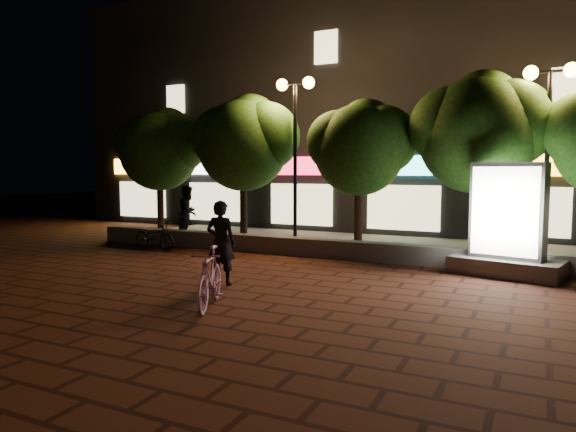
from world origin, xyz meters
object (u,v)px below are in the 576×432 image
Objects in this scene: tree_mid at (361,144)px; ad_kiosk at (507,230)px; tree_right at (480,128)px; rider at (221,243)px; scooter_parked at (155,236)px; street_lamp_right at (549,112)px; pedestrian at (188,212)px; tree_far_left at (161,146)px; scooter_pink at (210,278)px; street_lamp_left at (295,118)px; tree_left at (245,140)px.

tree_mid reaches higher than ad_kiosk.
tree_right reaches higher than ad_kiosk.
rider reaches higher than scooter_parked.
street_lamp_right is 11.39m from pedestrian.
tree_far_left is at bearing 178.79° from street_lamp_right.
scooter_pink is (-0.41, -7.30, -2.68)m from tree_mid.
street_lamp_left is at bearing -100.89° from pedestrian.
tree_right is 2.80× the size of rider.
tree_far_left is at bearing -180.00° from tree_right.
tree_far_left is 2.56× the size of rider.
scooter_pink is (-3.72, -7.30, -3.03)m from tree_right.
tree_left is at bearing 166.50° from ad_kiosk.
rider is (-5.43, -3.71, -0.15)m from ad_kiosk.
scooter_parked is 0.90× the size of pedestrian.
scooter_parked is at bearing -123.90° from tree_left.
tree_mid reaches higher than scooter_parked.
street_lamp_left is 7.00m from street_lamp_right.
street_lamp_left reaches higher than street_lamp_right.
tree_far_left is 3.51m from tree_left.
tree_left is 0.94× the size of street_lamp_left.
street_lamp_left is at bearing 164.74° from ad_kiosk.
tree_mid is (7.50, -0.00, -0.08)m from tree_far_left.
tree_far_left is 1.03× the size of tree_mid.
ad_kiosk reaches higher than scooter_pink.
tree_mid reaches higher than scooter_pink.
tree_right is 1.92× the size of ad_kiosk.
street_lamp_left reaches higher than rider.
pedestrian reaches higher than scooter_parked.
tree_mid is at bearing -0.00° from tree_far_left.
ad_kiosk is (6.23, -1.70, -2.97)m from street_lamp_left.
ad_kiosk reaches higher than pedestrian.
pedestrian is at bearing -168.92° from tree_left.
scooter_parked is at bearing -147.91° from street_lamp_left.
tree_right is at bearing -100.43° from pedestrian.
street_lamp_right is 11.45m from scooter_parked.
street_lamp_left is 2.86× the size of rider.
tree_right reaches higher than tree_far_left.
pedestrian is (-0.35, 2.16, 0.56)m from scooter_parked.
scooter_parked is (-1.72, -2.56, -3.01)m from tree_left.
ad_kiosk is (-0.77, -1.70, -2.84)m from street_lamp_right.
street_lamp_left is 1.04× the size of street_lamp_right.
rider is at bearing -150.51° from pedestrian.
street_lamp_left is (1.95, -0.26, 0.58)m from tree_left.
ad_kiosk is at bearing -114.34° from street_lamp_right.
rider is 1.10× the size of scooter_parked.
rider is (0.80, -5.41, -3.12)m from street_lamp_left.
scooter_parked is (-9.90, -0.60, -0.62)m from ad_kiosk.
tree_far_left is 12.47m from street_lamp_right.
street_lamp_right is 3.02× the size of scooter_parked.
rider is at bearing -42.25° from tree_far_left.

